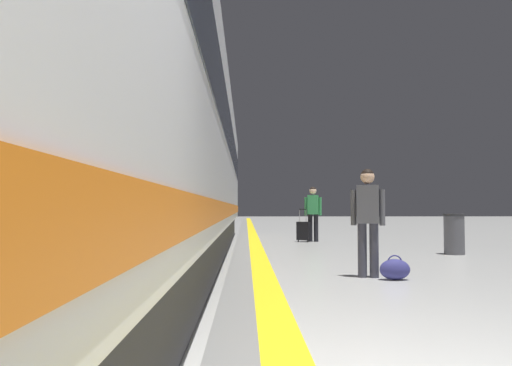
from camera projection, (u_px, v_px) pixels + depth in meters
safety_line_strip at (258, 254)px, 11.58m from camera, size 0.36×80.00×0.01m
tactile_edge_band at (245, 254)px, 11.58m from camera, size 0.56×80.00×0.01m
high_speed_train at (137, 118)px, 8.39m from camera, size 2.94×26.60×4.97m
passenger_near at (368, 214)px, 7.71m from camera, size 0.50×0.26×1.62m
duffel_bag_near at (395, 269)px, 7.41m from camera, size 0.44×0.26×0.36m
passenger_mid at (313, 210)px, 15.86m from camera, size 0.52×0.26×1.69m
suitcase_mid at (303, 231)px, 15.67m from camera, size 0.44×0.35×1.00m
waste_bin at (454, 234)px, 11.48m from camera, size 0.46×0.46×0.91m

